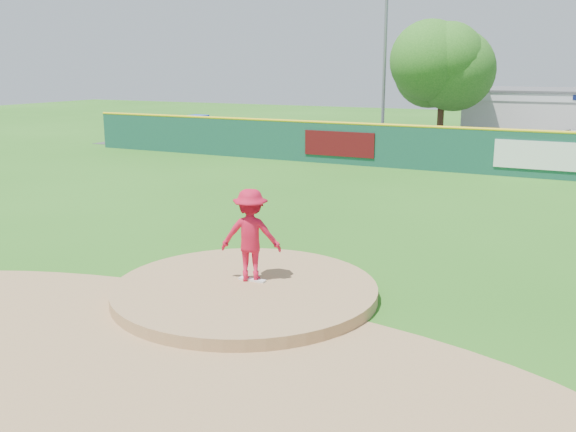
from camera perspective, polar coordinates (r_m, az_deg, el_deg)
The scene contains 11 objects.
ground at distance 13.52m, azimuth -3.82°, elevation -7.11°, with size 120.00×120.00×0.00m, color #286B19.
pitchers_mound at distance 13.52m, azimuth -3.82°, elevation -7.11°, with size 5.50×5.50×0.50m, color #9E774C.
pitching_rubber at distance 13.67m, azimuth -3.20°, elevation -5.67°, with size 0.60×0.15×0.04m, color white.
infield_dirt_arc at distance 11.24m, azimuth -11.71°, elevation -11.72°, with size 15.40×15.40×0.01m, color #9E774C.
parking_lot at distance 38.75m, azimuth 16.83°, elevation 5.71°, with size 44.00×16.00×0.02m, color #38383A.
pitcher at distance 13.46m, azimuth -3.33°, elevation -1.70°, with size 1.27×0.73×1.96m, color red.
fence_banners at distance 29.93m, azimuth 12.66°, elevation 5.81°, with size 12.67×0.04×1.20m.
playground_slide at distance 41.19m, azimuth -8.07°, elevation 7.73°, with size 1.07×3.02×1.67m.
outfield_fence at distance 29.85m, azimuth 13.92°, elevation 5.90°, with size 40.00×0.14×2.07m.
deciduous_tree at distance 36.90m, azimuth 13.62°, elevation 12.64°, with size 5.60×5.60×7.36m.
light_pole_left at distance 39.93m, azimuth 8.64°, elevation 15.02°, with size 1.75×0.25×11.00m.
Camera 1 is at (6.45, -10.92, 4.69)m, focal length 40.00 mm.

